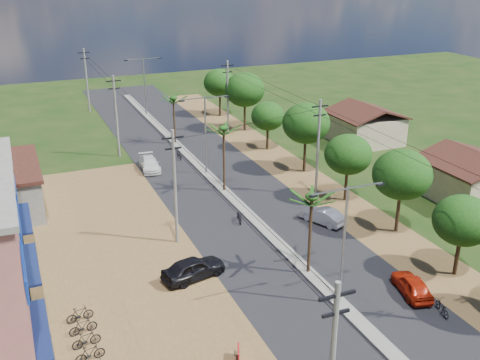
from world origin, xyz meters
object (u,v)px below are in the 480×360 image
Objects in this scene: car_silver_mid at (322,216)px; car_white_far at (149,164)px; moto_rider_east at (442,308)px; roadside_sign at (238,355)px; car_red_near at (412,286)px; car_parked_dark at (194,268)px.

car_silver_mid reaches higher than car_white_far.
moto_rider_east is (0.20, -13.95, -0.22)m from car_silver_mid.
roadside_sign reaches higher than moto_rider_east.
car_red_near reaches higher than roadside_sign.
roadside_sign is at bearing -91.39° from car_white_far.
roadside_sign is (-3.00, -31.09, -0.19)m from car_white_far.
car_red_near is at bearing -133.87° from car_parked_dark.
car_white_far is at bearing -19.74° from car_parked_dark.
car_silver_mid reaches higher than moto_rider_east.
car_red_near reaches higher than moto_rider_east.
car_white_far is 2.68× the size of moto_rider_east.
car_red_near is 0.85× the size of car_parked_dark.
car_parked_dark reaches higher than car_silver_mid.
car_red_near is 2.30× the size of moto_rider_east.
car_parked_dark is at bearing -22.59° from moto_rider_east.
car_red_near is 11.44m from car_silver_mid.
car_silver_mid is at bearing -73.95° from moto_rider_east.
car_white_far is at bearing -84.84° from car_silver_mid.
moto_rider_east is (0.29, -2.51, -0.21)m from car_red_near.
car_parked_dark reaches higher than car_red_near.
car_red_near is at bearing -68.23° from moto_rider_east.
moto_rider_east is 13.22m from roadside_sign.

